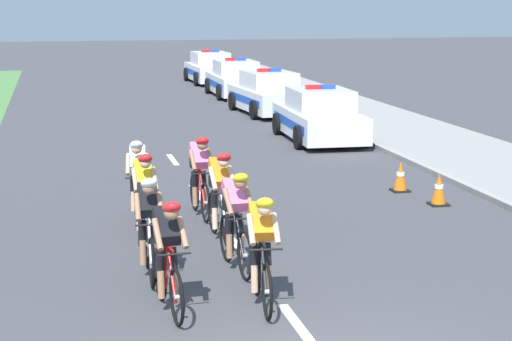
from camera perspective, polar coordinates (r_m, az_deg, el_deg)
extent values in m
cube|color=gray|center=(25.03, 11.57, 1.56)|extent=(3.70, 60.00, 0.12)
cube|color=#9E9E99|center=(24.37, 7.77, 1.45)|extent=(0.16, 60.00, 0.13)
cube|color=white|center=(11.33, 2.67, -9.70)|extent=(0.14, 1.60, 0.01)
cube|color=white|center=(15.05, -1.33, -4.51)|extent=(0.14, 1.60, 0.01)
cube|color=white|center=(18.88, -3.70, -1.38)|extent=(0.14, 1.60, 0.01)
cube|color=white|center=(22.76, -5.25, 0.69)|extent=(0.14, 1.60, 0.01)
torus|color=black|center=(11.26, -5.01, -7.94)|extent=(0.11, 0.73, 0.72)
cylinder|color=#99999E|center=(11.26, -5.01, -7.94)|extent=(0.06, 0.06, 0.06)
torus|color=black|center=(12.19, -6.03, -6.48)|extent=(0.11, 0.73, 0.72)
cylinder|color=#99999E|center=(12.19, -6.03, -6.48)|extent=(0.06, 0.06, 0.06)
cylinder|color=#B21919|center=(11.52, -5.54, -4.71)|extent=(0.08, 0.55, 0.04)
cylinder|color=#B21919|center=(11.45, -5.32, -6.50)|extent=(0.08, 0.48, 0.63)
cylinder|color=#B21919|center=(11.79, -5.71, -5.88)|extent=(0.04, 0.04, 0.65)
cylinder|color=black|center=(11.20, -5.16, -5.27)|extent=(0.42, 0.06, 0.03)
cube|color=black|center=(11.70, -5.75, -4.27)|extent=(0.12, 0.23, 0.05)
cube|color=black|center=(11.53, -5.64, -3.46)|extent=(0.33, 0.57, 0.45)
cube|color=black|center=(11.68, -5.74, -4.09)|extent=(0.30, 0.22, 0.18)
cylinder|color=black|center=(11.74, -5.23, -5.74)|extent=(0.13, 0.23, 0.40)
cylinder|color=#9E7051|center=(11.75, -5.12, -7.08)|extent=(0.10, 0.16, 0.36)
cylinder|color=black|center=(11.71, -6.09, -5.81)|extent=(0.12, 0.18, 0.40)
cylinder|color=#9E7051|center=(11.71, -5.99, -7.16)|extent=(0.10, 0.13, 0.36)
cylinder|color=#9E7051|center=(11.37, -4.62, -3.91)|extent=(0.11, 0.41, 0.35)
cylinder|color=#9E7051|center=(11.31, -6.20, -4.02)|extent=(0.11, 0.41, 0.35)
sphere|color=#9E7051|center=(11.19, -5.34, -2.63)|extent=(0.19, 0.19, 0.19)
ellipsoid|color=red|center=(11.16, -5.34, -2.32)|extent=(0.26, 0.33, 0.24)
torus|color=black|center=(11.41, 0.71, -7.63)|extent=(0.10, 0.73, 0.72)
cylinder|color=#99999E|center=(11.41, 0.71, -7.63)|extent=(0.06, 0.06, 0.06)
torus|color=black|center=(12.36, 0.00, -6.18)|extent=(0.10, 0.73, 0.72)
cylinder|color=#99999E|center=(12.36, 0.00, -6.18)|extent=(0.06, 0.06, 0.06)
cylinder|color=black|center=(11.69, 0.38, -4.44)|extent=(0.08, 0.55, 0.04)
cylinder|color=black|center=(11.61, 0.50, -6.20)|extent=(0.08, 0.48, 0.63)
cylinder|color=black|center=(11.96, 0.23, -5.59)|extent=(0.04, 0.04, 0.65)
cylinder|color=black|center=(11.36, 0.63, -4.99)|extent=(0.42, 0.06, 0.03)
cube|color=black|center=(11.87, 0.24, -4.00)|extent=(0.12, 0.23, 0.05)
cube|color=orange|center=(11.70, 0.32, -3.21)|extent=(0.32, 0.57, 0.46)
cube|color=black|center=(11.85, 0.24, -3.82)|extent=(0.29, 0.22, 0.18)
cylinder|color=black|center=(11.90, 0.71, -5.47)|extent=(0.13, 0.23, 0.40)
cylinder|color=tan|center=(11.90, 0.76, -6.80)|extent=(0.10, 0.16, 0.36)
cylinder|color=black|center=(11.88, -0.15, -5.51)|extent=(0.12, 0.18, 0.40)
cylinder|color=tan|center=(11.88, -0.10, -6.83)|extent=(0.10, 0.13, 0.36)
cylinder|color=tan|center=(11.53, 1.27, -3.67)|extent=(0.11, 0.41, 0.35)
cylinder|color=tan|center=(11.48, -0.31, -3.73)|extent=(0.11, 0.41, 0.35)
sphere|color=tan|center=(11.35, 0.55, -2.39)|extent=(0.19, 0.19, 0.19)
ellipsoid|color=yellow|center=(11.33, 0.55, -2.08)|extent=(0.25, 0.33, 0.24)
torus|color=black|center=(12.70, -6.57, -5.79)|extent=(0.07, 0.72, 0.72)
cylinder|color=#99999E|center=(12.70, -6.57, -5.79)|extent=(0.06, 0.06, 0.06)
torus|color=black|center=(13.66, -6.89, -4.61)|extent=(0.07, 0.72, 0.72)
cylinder|color=#99999E|center=(13.66, -6.89, -4.61)|extent=(0.06, 0.06, 0.06)
cylinder|color=white|center=(12.99, -6.77, -2.96)|extent=(0.05, 0.55, 0.04)
cylinder|color=white|center=(12.90, -6.68, -4.54)|extent=(0.05, 0.48, 0.63)
cylinder|color=white|center=(13.26, -6.80, -4.03)|extent=(0.04, 0.04, 0.65)
cylinder|color=black|center=(12.66, -6.65, -3.41)|extent=(0.42, 0.04, 0.03)
cube|color=black|center=(13.17, -6.83, -2.58)|extent=(0.11, 0.22, 0.05)
cube|color=black|center=(13.01, -6.81, -1.85)|extent=(0.30, 0.55, 0.46)
cube|color=black|center=(13.16, -6.84, -2.42)|extent=(0.29, 0.21, 0.18)
cylinder|color=black|center=(13.20, -6.40, -3.91)|extent=(0.12, 0.23, 0.40)
cylinder|color=#9E7051|center=(13.19, -6.34, -5.11)|extent=(0.09, 0.16, 0.36)
cylinder|color=black|center=(13.18, -7.18, -3.94)|extent=(0.12, 0.17, 0.40)
cylinder|color=#9E7051|center=(13.18, -7.13, -5.14)|extent=(0.09, 0.13, 0.36)
cylinder|color=#9E7051|center=(12.82, -6.03, -2.25)|extent=(0.09, 0.40, 0.35)
cylinder|color=#9E7051|center=(12.80, -7.46, -2.30)|extent=(0.09, 0.40, 0.35)
sphere|color=#9E7051|center=(12.67, -6.74, -1.08)|extent=(0.19, 0.19, 0.19)
ellipsoid|color=white|center=(12.64, -6.74, -0.80)|extent=(0.24, 0.32, 0.24)
torus|color=black|center=(12.96, -0.69, -5.37)|extent=(0.10, 0.73, 0.72)
cylinder|color=#99999E|center=(12.96, -0.69, -5.37)|extent=(0.06, 0.06, 0.06)
torus|color=black|center=(13.89, -1.86, -4.27)|extent=(0.10, 0.73, 0.72)
cylinder|color=#99999E|center=(13.89, -1.86, -4.27)|extent=(0.06, 0.06, 0.06)
cylinder|color=black|center=(13.24, -1.25, -2.62)|extent=(0.08, 0.55, 0.04)
cylinder|color=black|center=(13.16, -1.04, -4.16)|extent=(0.08, 0.48, 0.63)
cylinder|color=black|center=(13.50, -1.48, -3.68)|extent=(0.04, 0.04, 0.65)
cylinder|color=black|center=(12.92, -0.83, -3.05)|extent=(0.42, 0.06, 0.03)
cube|color=black|center=(13.42, -1.48, -2.26)|extent=(0.12, 0.23, 0.05)
cube|color=pink|center=(13.26, -1.34, -1.54)|extent=(0.32, 0.57, 0.44)
cube|color=black|center=(13.40, -1.47, -2.10)|extent=(0.29, 0.22, 0.18)
cylinder|color=black|center=(13.46, -1.04, -3.55)|extent=(0.13, 0.23, 0.40)
cylinder|color=#9E7051|center=(13.45, -0.94, -4.72)|extent=(0.10, 0.16, 0.36)
cylinder|color=black|center=(13.41, -1.78, -3.61)|extent=(0.12, 0.18, 0.40)
cylinder|color=#9E7051|center=(13.41, -1.68, -4.78)|extent=(0.10, 0.13, 0.36)
cylinder|color=#9E7051|center=(13.11, -0.41, -1.90)|extent=(0.11, 0.41, 0.35)
cylinder|color=#9E7051|center=(13.03, -1.76, -1.99)|extent=(0.11, 0.41, 0.35)
sphere|color=#9E7051|center=(12.93, -0.99, -0.77)|extent=(0.19, 0.19, 0.19)
ellipsoid|color=yellow|center=(12.91, -0.98, -0.49)|extent=(0.25, 0.33, 0.24)
torus|color=black|center=(14.61, -6.78, -3.59)|extent=(0.06, 0.72, 0.72)
cylinder|color=#99999E|center=(14.61, -6.78, -3.59)|extent=(0.06, 0.06, 0.06)
torus|color=black|center=(15.57, -7.25, -2.70)|extent=(0.06, 0.72, 0.72)
cylinder|color=#99999E|center=(15.57, -7.25, -2.70)|extent=(0.06, 0.06, 0.06)
cylinder|color=silver|center=(14.92, -7.04, -1.17)|extent=(0.05, 0.55, 0.04)
cylinder|color=silver|center=(14.82, -6.93, -2.53)|extent=(0.05, 0.48, 0.63)
cylinder|color=silver|center=(15.18, -7.11, -2.14)|extent=(0.04, 0.04, 0.65)
cylinder|color=black|center=(14.59, -6.87, -1.52)|extent=(0.42, 0.04, 0.03)
cube|color=black|center=(15.11, -7.14, -0.87)|extent=(0.11, 0.22, 0.05)
cube|color=yellow|center=(14.95, -7.10, -0.21)|extent=(0.29, 0.55, 0.46)
cube|color=black|center=(15.09, -7.14, -0.73)|extent=(0.29, 0.21, 0.18)
cylinder|color=black|center=(15.12, -6.75, -2.03)|extent=(0.12, 0.23, 0.40)
cylinder|color=tan|center=(15.11, -6.69, -3.07)|extent=(0.09, 0.16, 0.36)
cylinder|color=black|center=(15.10, -7.42, -2.06)|extent=(0.11, 0.17, 0.40)
cylinder|color=tan|center=(15.09, -7.37, -3.10)|extent=(0.09, 0.12, 0.36)
cylinder|color=tan|center=(14.77, -6.38, -0.53)|extent=(0.09, 0.40, 0.35)
cylinder|color=tan|center=(14.73, -7.61, -0.59)|extent=(0.09, 0.40, 0.35)
sphere|color=tan|center=(14.61, -6.98, 0.49)|extent=(0.19, 0.19, 0.19)
ellipsoid|color=red|center=(14.59, -6.98, 0.74)|extent=(0.24, 0.32, 0.24)
torus|color=black|center=(14.62, -1.80, -3.51)|extent=(0.08, 0.73, 0.72)
cylinder|color=#99999E|center=(14.62, -1.80, -3.51)|extent=(0.06, 0.06, 0.06)
torus|color=black|center=(15.56, -2.70, -2.64)|extent=(0.08, 0.73, 0.72)
cylinder|color=#99999E|center=(15.56, -2.70, -2.64)|extent=(0.06, 0.06, 0.06)
cylinder|color=silver|center=(14.92, -2.23, -1.10)|extent=(0.07, 0.55, 0.04)
cylinder|color=silver|center=(14.83, -2.07, -2.46)|extent=(0.07, 0.48, 0.63)
cylinder|color=silver|center=(15.18, -2.40, -2.07)|extent=(0.04, 0.04, 0.65)
cylinder|color=black|center=(14.59, -1.91, -1.45)|extent=(0.42, 0.05, 0.03)
cube|color=black|center=(15.10, -2.41, -0.80)|extent=(0.11, 0.23, 0.05)
cube|color=orange|center=(14.95, -2.31, -0.14)|extent=(0.31, 0.55, 0.47)
cube|color=black|center=(15.09, -2.41, -0.66)|extent=(0.29, 0.22, 0.18)
cylinder|color=black|center=(15.13, -2.02, -1.95)|extent=(0.12, 0.23, 0.40)
cylinder|color=beige|center=(15.12, -1.94, -2.99)|extent=(0.10, 0.16, 0.36)
cylinder|color=black|center=(15.09, -2.68, -1.99)|extent=(0.12, 0.17, 0.40)
cylinder|color=beige|center=(15.08, -2.61, -3.04)|extent=(0.10, 0.13, 0.36)
cylinder|color=beige|center=(14.79, -1.51, -0.45)|extent=(0.10, 0.40, 0.35)
cylinder|color=beige|center=(14.71, -2.72, -0.51)|extent=(0.10, 0.40, 0.35)
sphere|color=beige|center=(14.62, -2.04, 0.57)|extent=(0.19, 0.19, 0.19)
ellipsoid|color=red|center=(14.59, -2.03, 0.82)|extent=(0.25, 0.33, 0.24)
torus|color=black|center=(15.97, -7.45, -2.36)|extent=(0.13, 0.72, 0.72)
cylinder|color=#99999E|center=(15.97, -7.45, -2.36)|extent=(0.07, 0.07, 0.06)
torus|color=black|center=(16.95, -7.35, -1.60)|extent=(0.13, 0.72, 0.72)
cylinder|color=#99999E|center=(16.95, -7.35, -1.60)|extent=(0.07, 0.07, 0.06)
cylinder|color=white|center=(16.30, -7.45, -0.17)|extent=(0.10, 0.55, 0.04)
cylinder|color=white|center=(16.20, -7.44, -1.41)|extent=(0.10, 0.48, 0.63)
cylinder|color=white|center=(16.56, -7.41, -1.07)|extent=(0.04, 0.04, 0.65)
cylinder|color=black|center=(15.96, -7.49, -0.47)|extent=(0.42, 0.08, 0.03)
cube|color=black|center=(16.49, -7.43, 0.10)|extent=(0.13, 0.23, 0.05)
cube|color=white|center=(16.33, -7.46, 0.71)|extent=(0.34, 0.57, 0.46)
cube|color=black|center=(16.48, -7.44, 0.23)|extent=(0.30, 0.23, 0.18)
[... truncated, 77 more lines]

